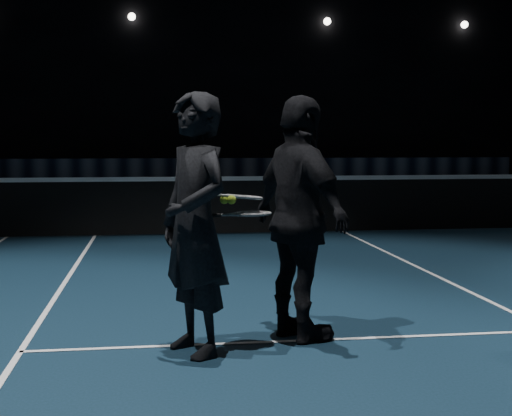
{
  "coord_description": "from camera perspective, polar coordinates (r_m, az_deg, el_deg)",
  "views": [
    {
      "loc": [
        -3.12,
        -11.6,
        1.51
      ],
      "look_at": [
        -2.4,
        -6.47,
        1.03
      ],
      "focal_mm": 50.0,
      "sensor_mm": 36.0,
      "label": 1
    }
  ],
  "objects": [
    {
      "name": "racket_upper",
      "position": [
        5.22,
        -0.95,
        0.89
      ],
      "size": [
        0.71,
        0.45,
        0.1
      ],
      "primitive_type": null,
      "rotation": [
        0.0,
        0.1,
        0.37
      ],
      "color": "black",
      "rests_on": "player_b"
    },
    {
      "name": "fixtures_far",
      "position": [
        29.99,
        -1.99,
        14.87
      ],
      "size": [
        20.0,
        0.3,
        0.3
      ],
      "primitive_type": null,
      "color": "white",
      "rests_on": "wall_back"
    },
    {
      "name": "sponsor_backdrop",
      "position": [
        27.3,
        -1.44,
        3.07
      ],
      "size": [
        22.0,
        0.15,
        0.9
      ],
      "primitive_type": "cube",
      "color": "black",
      "rests_on": "floor"
    },
    {
      "name": "racket_lower",
      "position": [
        5.22,
        -0.27,
        -0.45
      ],
      "size": [
        0.71,
        0.41,
        0.03
      ],
      "primitive_type": null,
      "rotation": [
        0.0,
        0.0,
        0.3
      ],
      "color": "black",
      "rests_on": "player_a"
    },
    {
      "name": "court_lines",
      "position": [
        12.11,
        7.0,
        -1.89
      ],
      "size": [
        10.98,
        23.78,
        0.01
      ],
      "primitive_type": null,
      "color": "white",
      "rests_on": "floor"
    },
    {
      "name": "net_mesh",
      "position": [
        12.06,
        7.03,
        0.21
      ],
      "size": [
        12.8,
        0.02,
        0.86
      ],
      "primitive_type": "cube",
      "color": "black",
      "rests_on": "floor"
    },
    {
      "name": "player_a",
      "position": [
        5.05,
        -4.9,
        -1.3
      ],
      "size": [
        0.71,
        0.81,
        1.86
      ],
      "primitive_type": "imported",
      "rotation": [
        0.0,
        0.0,
        -1.08
      ],
      "color": "black",
      "rests_on": "floor"
    },
    {
      "name": "net_tape",
      "position": [
        12.03,
        7.05,
        2.42
      ],
      "size": [
        12.8,
        0.03,
        0.07
      ],
      "primitive_type": "cube",
      "color": "white",
      "rests_on": "net_mesh"
    },
    {
      "name": "wall_back",
      "position": [
        29.97,
        -2.02,
        11.98
      ],
      "size": [
        30.0,
        0.0,
        30.0
      ],
      "primitive_type": "plane",
      "rotation": [
        1.57,
        0.0,
        0.0
      ],
      "color": "black",
      "rests_on": "ground"
    },
    {
      "name": "floor",
      "position": [
        12.11,
        7.0,
        -1.91
      ],
      "size": [
        36.0,
        36.0,
        0.0
      ],
      "primitive_type": "plane",
      "color": "black",
      "rests_on": "ground"
    },
    {
      "name": "tennis_balls",
      "position": [
        5.13,
        -2.27,
        0.85
      ],
      "size": [
        0.12,
        0.1,
        0.12
      ],
      "primitive_type": null,
      "color": "#A2D22C",
      "rests_on": "racket_upper"
    },
    {
      "name": "player_b",
      "position": [
        5.41,
        3.58,
        -0.86
      ],
      "size": [
        0.85,
        1.18,
        1.86
      ],
      "primitive_type": "imported",
      "rotation": [
        0.0,
        0.0,
        1.98
      ],
      "color": "black",
      "rests_on": "floor"
    }
  ]
}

